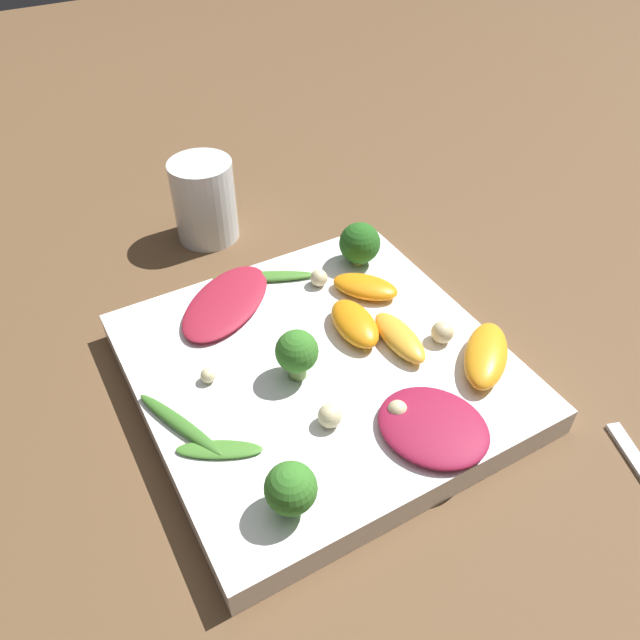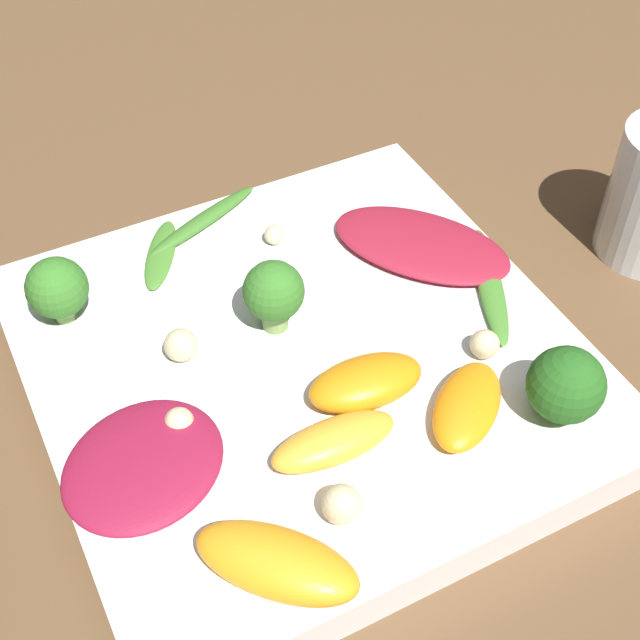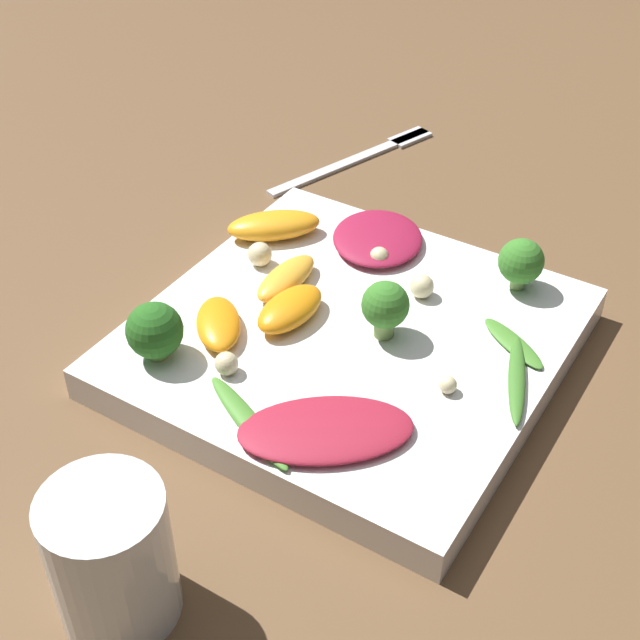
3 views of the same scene
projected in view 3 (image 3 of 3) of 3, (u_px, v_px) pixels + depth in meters
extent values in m
plane|color=brown|center=(350.00, 355.00, 0.65)|extent=(2.40, 2.40, 0.00)
cube|color=white|center=(350.00, 342.00, 0.64)|extent=(0.28, 0.28, 0.03)
cylinder|color=white|center=(108.00, 556.00, 0.46)|extent=(0.07, 0.07, 0.09)
cube|color=silver|center=(352.00, 159.00, 0.87)|extent=(0.19, 0.08, 0.01)
cube|color=silver|center=(410.00, 136.00, 0.91)|extent=(0.05, 0.03, 0.01)
ellipsoid|color=maroon|center=(378.00, 238.00, 0.71)|extent=(0.10, 0.10, 0.01)
ellipsoid|color=maroon|center=(326.00, 430.00, 0.55)|extent=(0.11, 0.12, 0.01)
ellipsoid|color=#FCAD33|center=(286.00, 278.00, 0.67)|extent=(0.07, 0.03, 0.02)
ellipsoid|color=orange|center=(290.00, 309.00, 0.63)|extent=(0.06, 0.04, 0.02)
ellipsoid|color=orange|center=(218.00, 324.00, 0.62)|extent=(0.07, 0.06, 0.02)
ellipsoid|color=orange|center=(274.00, 225.00, 0.72)|extent=(0.08, 0.08, 0.02)
cylinder|color=#7A9E51|center=(384.00, 325.00, 0.62)|extent=(0.01, 0.01, 0.02)
sphere|color=#387A28|center=(385.00, 305.00, 0.61)|extent=(0.03, 0.03, 0.03)
cylinder|color=#7A9E51|center=(157.00, 349.00, 0.61)|extent=(0.01, 0.01, 0.01)
sphere|color=#26601E|center=(155.00, 330.00, 0.60)|extent=(0.04, 0.04, 0.04)
cylinder|color=#84AD5B|center=(518.00, 279.00, 0.67)|extent=(0.01, 0.01, 0.01)
sphere|color=#387A28|center=(521.00, 261.00, 0.65)|extent=(0.03, 0.03, 0.03)
ellipsoid|color=#3D7528|center=(517.00, 379.00, 0.59)|extent=(0.09, 0.04, 0.01)
ellipsoid|color=#47842D|center=(513.00, 343.00, 0.62)|extent=(0.04, 0.06, 0.00)
ellipsoid|color=#47842D|center=(248.00, 421.00, 0.56)|extent=(0.05, 0.09, 0.01)
sphere|color=beige|center=(226.00, 363.00, 0.59)|extent=(0.02, 0.02, 0.02)
sphere|color=beige|center=(260.00, 254.00, 0.69)|extent=(0.02, 0.02, 0.02)
sphere|color=beige|center=(448.00, 385.00, 0.58)|extent=(0.01, 0.01, 0.01)
sphere|color=beige|center=(379.00, 256.00, 0.69)|extent=(0.02, 0.02, 0.02)
sphere|color=beige|center=(422.00, 286.00, 0.66)|extent=(0.02, 0.02, 0.02)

